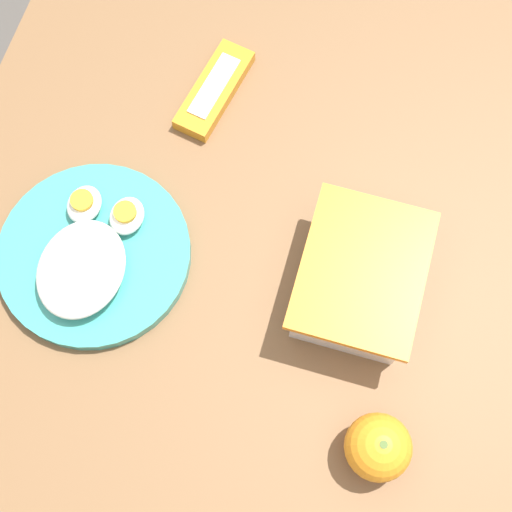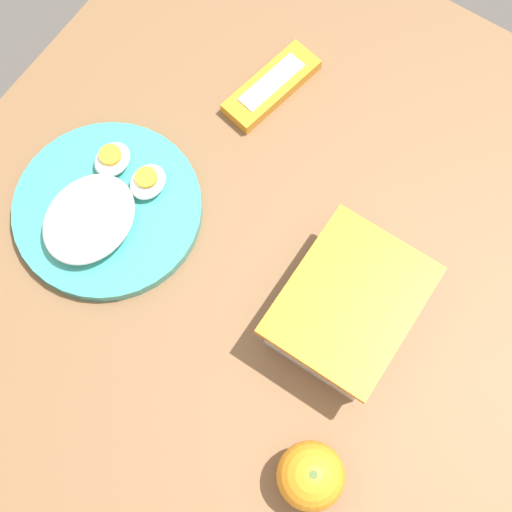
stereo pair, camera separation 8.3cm
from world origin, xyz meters
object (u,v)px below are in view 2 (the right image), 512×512
(orange_fruit, at_px, (311,476))
(rice_plate, at_px, (104,209))
(candy_bar, at_px, (272,86))
(food_container, at_px, (347,309))

(orange_fruit, bearing_deg, rice_plate, -108.37)
(orange_fruit, height_order, candy_bar, orange_fruit)
(rice_plate, xyz_separation_m, candy_bar, (-0.26, 0.07, -0.01))
(orange_fruit, relative_size, rice_plate, 0.31)
(orange_fruit, distance_m, rice_plate, 0.40)
(orange_fruit, distance_m, candy_bar, 0.49)
(orange_fruit, xyz_separation_m, rice_plate, (-0.12, -0.37, -0.02))
(food_container, distance_m, rice_plate, 0.32)
(food_container, xyz_separation_m, rice_plate, (0.05, -0.31, -0.01))
(food_container, relative_size, candy_bar, 1.20)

